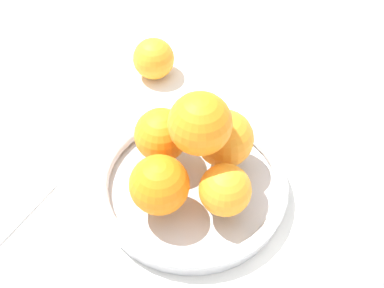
# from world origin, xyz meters

# --- Properties ---
(ground_plane) EXTENTS (4.00, 4.00, 0.00)m
(ground_plane) POSITION_xyz_m (0.00, 0.00, 0.00)
(ground_plane) COLOR white
(fruit_bowl) EXTENTS (0.26, 0.26, 0.04)m
(fruit_bowl) POSITION_xyz_m (0.00, 0.00, 0.02)
(fruit_bowl) COLOR silver
(fruit_bowl) RESTS_ON ground_plane
(orange_pile) EXTENTS (0.16, 0.16, 0.14)m
(orange_pile) POSITION_xyz_m (-0.00, -0.00, 0.09)
(orange_pile) COLOR orange
(orange_pile) RESTS_ON fruit_bowl
(stray_orange) EXTENTS (0.07, 0.07, 0.07)m
(stray_orange) POSITION_xyz_m (0.09, -0.24, 0.03)
(stray_orange) COLOR orange
(stray_orange) RESTS_ON ground_plane
(drinking_glass) EXTENTS (0.08, 0.08, 0.13)m
(drinking_glass) POSITION_xyz_m (-0.20, 0.13, 0.06)
(drinking_glass) COLOR white
(drinking_glass) RESTS_ON ground_plane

